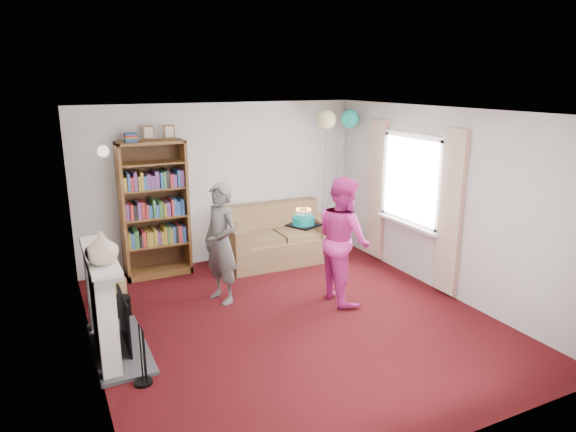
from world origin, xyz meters
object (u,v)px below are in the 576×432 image
bookcase (154,210)px  birthday_cake (304,221)px  sofa (275,240)px  person_striped (221,243)px  person_magenta (343,239)px

bookcase → birthday_cake: 2.38m
sofa → bookcase: bearing=173.7°
sofa → person_striped: person_striped is taller
sofa → person_striped: size_ratio=1.07×
birthday_cake → person_magenta: bearing=-21.4°
person_magenta → person_striped: bearing=69.6°
sofa → birthday_cake: (-0.33, -1.60, 0.76)m
person_striped → person_magenta: 1.59m
bookcase → person_striped: bearing=-68.0°
person_magenta → bookcase: bearing=48.5°
sofa → person_magenta: person_magenta is taller
bookcase → person_magenta: size_ratio=1.33×
bookcase → person_striped: size_ratio=1.39×
bookcase → sofa: bookcase is taller
person_magenta → birthday_cake: 0.58m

